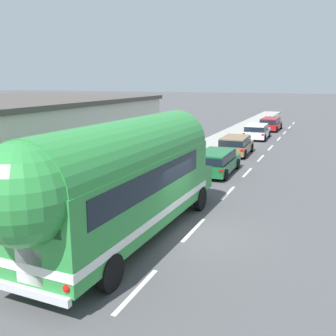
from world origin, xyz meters
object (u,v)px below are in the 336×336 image
at_px(car_second, 236,144).
at_px(car_fourth, 271,123).
at_px(painted_bus, 120,178).
at_px(car_lead, 216,161).
at_px(car_third, 257,131).

height_order(car_second, car_fourth, same).
bearing_deg(painted_bus, car_lead, 89.30).
distance_m(car_third, car_fourth, 6.85).
xyz_separation_m(car_second, car_fourth, (0.28, 15.26, 0.01)).
bearing_deg(painted_bus, car_fourth, 89.82).
bearing_deg(car_fourth, car_third, -92.05).
distance_m(car_second, car_third, 8.42).
bearing_deg(car_second, car_lead, -87.14).
bearing_deg(painted_bus, car_third, 90.33).
xyz_separation_m(car_lead, car_fourth, (-0.03, 21.52, 0.00)).
height_order(car_second, car_third, same).
relative_size(painted_bus, car_lead, 2.57).
relative_size(painted_bus, car_third, 2.53).
bearing_deg(painted_bus, car_second, 90.60).
height_order(car_lead, car_second, same).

